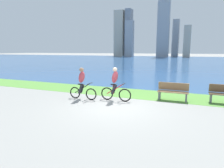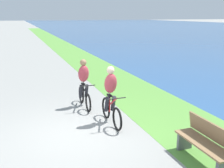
{
  "view_description": "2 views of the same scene",
  "coord_description": "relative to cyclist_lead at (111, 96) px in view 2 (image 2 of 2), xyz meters",
  "views": [
    {
      "loc": [
        3.04,
        -7.81,
        2.52
      ],
      "look_at": [
        -0.67,
        1.25,
        0.81
      ],
      "focal_mm": 31.07,
      "sensor_mm": 36.0,
      "label": 1
    },
    {
      "loc": [
        6.45,
        -1.36,
        3.09
      ],
      "look_at": [
        -0.1,
        1.0,
        1.28
      ],
      "focal_mm": 42.98,
      "sensor_mm": 36.0,
      "label": 2
    }
  ],
  "objects": [
    {
      "name": "ground_plane",
      "position": [
        0.43,
        -1.09,
        -0.84
      ],
      "size": [
        300.0,
        300.0,
        0.0
      ],
      "primitive_type": "plane",
      "color": "gray"
    },
    {
      "name": "grass_strip_bayside",
      "position": [
        0.43,
        1.98,
        -0.84
      ],
      "size": [
        120.0,
        2.56,
        0.01
      ],
      "primitive_type": "cube",
      "color": "#59933D",
      "rests_on": "ground"
    },
    {
      "name": "cyclist_lead",
      "position": [
        0.0,
        0.0,
        0.0
      ],
      "size": [
        1.62,
        0.52,
        1.69
      ],
      "color": "black",
      "rests_on": "ground"
    },
    {
      "name": "cyclist_trailing",
      "position": [
        -1.69,
        -0.37,
        -0.01
      ],
      "size": [
        1.58,
        0.52,
        1.66
      ],
      "color": "black",
      "rests_on": "ground"
    },
    {
      "name": "bench_near_path",
      "position": [
        2.69,
        1.18,
        -0.39
      ],
      "size": [
        1.5,
        0.47,
        0.9
      ],
      "color": "olive",
      "rests_on": "ground"
    }
  ]
}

